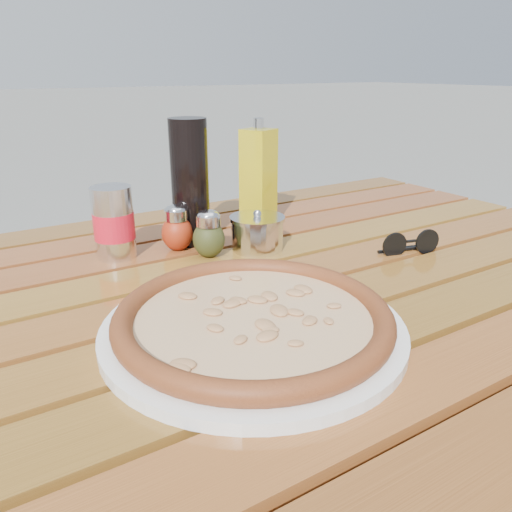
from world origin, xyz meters
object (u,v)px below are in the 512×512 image
soda_can (114,223)px  plate (253,328)px  sunglasses (410,244)px  olive_oil_cruet (258,178)px  parmesan_tin (257,232)px  table (263,323)px  pizza (253,317)px  oregano_shaker (209,235)px  dark_bottle (190,183)px  pepper_shaker (177,228)px

soda_can → plate: bearing=-80.2°
plate → sunglasses: 0.39m
olive_oil_cruet → parmesan_tin: bearing=-122.8°
plate → parmesan_tin: (0.16, 0.25, 0.02)m
table → plate: (-0.10, -0.13, 0.08)m
pizza → soda_can: soda_can is taller
oregano_shaker → parmesan_tin: (0.09, -0.01, -0.01)m
table → plate: 0.19m
dark_bottle → parmesan_tin: (0.08, -0.09, -0.08)m
pizza → parmesan_tin: size_ratio=3.01×
table → sunglasses: size_ratio=12.60×
parmesan_tin → pizza: bearing=-122.8°
pizza → plate: bearing=135.0°
plate → soda_can: (-0.06, 0.34, 0.05)m
sunglasses → pepper_shaker: bearing=160.6°
pizza → dark_bottle: size_ratio=1.57×
soda_can → olive_oil_cruet: (0.30, 0.03, 0.04)m
table → oregano_shaker: bearing=101.1°
plate → pizza: (0.00, -0.00, 0.02)m
table → sunglasses: sunglasses is taller
parmesan_tin → sunglasses: parmesan_tin is taller
plate → oregano_shaker: (0.07, 0.26, 0.03)m
dark_bottle → soda_can: (-0.14, -0.00, -0.05)m
table → plate: bearing=-126.5°
table → parmesan_tin: bearing=61.9°
parmesan_tin → dark_bottle: bearing=130.6°
pepper_shaker → dark_bottle: size_ratio=0.37×
soda_can → table: bearing=-52.8°
soda_can → parmesan_tin: bearing=-22.5°
dark_bottle → sunglasses: 0.40m
table → parmesan_tin: (0.06, 0.12, 0.11)m
parmesan_tin → sunglasses: bearing=-36.1°
oregano_shaker → dark_bottle: 0.11m
oregano_shaker → soda_can: bearing=149.1°
sunglasses → pizza: bearing=-150.7°
table → soda_can: soda_can is taller
table → pizza: 0.19m
pepper_shaker → parmesan_tin: size_ratio=0.71×
olive_oil_cruet → soda_can: bearing=-174.3°
pizza → pepper_shaker: bearing=82.5°
plate → soda_can: bearing=99.8°
table → sunglasses: (0.27, -0.04, 0.09)m
olive_oil_cruet → parmesan_tin: size_ratio=1.83×
plate → sunglasses: size_ratio=3.24×
oregano_shaker → dark_bottle: size_ratio=0.37×
sunglasses → oregano_shaker: bearing=165.8°
plate → dark_bottle: bearing=76.7°
sunglasses → table: bearing=-173.0°
dark_bottle → parmesan_tin: bearing=-49.4°
oregano_shaker → sunglasses: (0.30, -0.17, -0.02)m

